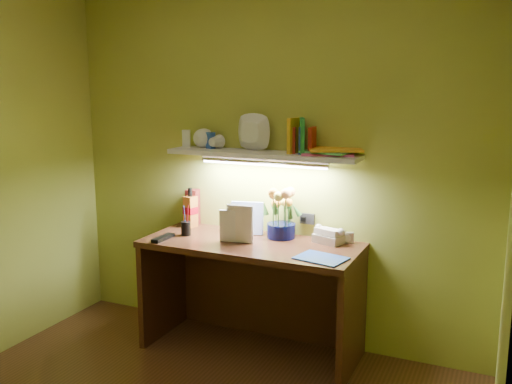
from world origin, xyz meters
TOP-DOWN VIEW (x-y plane):
  - desk at (0.00, 1.20)m, footprint 1.40×0.60m
  - flower_bouquet at (0.13, 1.39)m, footprint 0.25×0.25m
  - telephone at (0.46, 1.40)m, footprint 0.21×0.18m
  - desk_clock at (0.57, 1.44)m, footprint 0.08×0.06m
  - whisky_bottle at (-0.56, 1.39)m, footprint 0.09×0.09m
  - whisky_box at (-0.58, 1.45)m, footprint 0.09×0.09m
  - pen_cup at (-0.47, 1.18)m, footprint 0.07×0.07m
  - art_card at (-0.11, 1.38)m, footprint 0.22×0.10m
  - tv_remote at (-0.55, 1.02)m, footprint 0.06×0.20m
  - blue_folder at (0.52, 1.05)m, footprint 0.32×0.26m
  - desk_book_a at (-0.15, 1.16)m, footprint 0.18×0.02m
  - desk_book_b at (-0.20, 1.14)m, footprint 0.15×0.04m
  - wall_shelf at (0.01, 1.38)m, footprint 1.32×0.35m

SIDE VIEW (x-z plane):
  - desk at x=0.00m, z-range 0.00..0.75m
  - blue_folder at x=0.52m, z-range 0.75..0.76m
  - tv_remote at x=-0.55m, z-range 0.75..0.77m
  - desk_clock at x=0.57m, z-range 0.75..0.82m
  - telephone at x=0.46m, z-range 0.75..0.86m
  - pen_cup at x=-0.47m, z-range 0.75..0.91m
  - desk_book_b at x=-0.20m, z-range 0.75..0.96m
  - art_card at x=-0.11m, z-range 0.75..0.97m
  - desk_book_a at x=-0.15m, z-range 0.75..1.00m
  - whisky_box at x=-0.58m, z-range 0.75..1.01m
  - whisky_bottle at x=-0.56m, z-range 0.75..1.03m
  - flower_bouquet at x=0.13m, z-range 0.75..1.08m
  - wall_shelf at x=0.01m, z-range 1.21..1.47m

